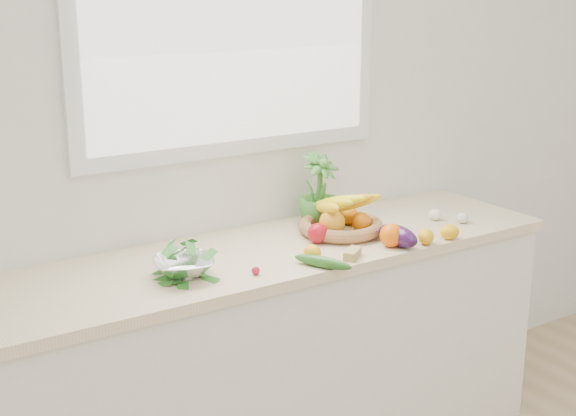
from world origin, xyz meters
TOP-DOWN VIEW (x-y plane):
  - back_wall at (0.00, 2.25)m, footprint 4.50×0.02m
  - counter_cabinet at (0.00, 1.95)m, footprint 2.20×0.58m
  - countertop at (0.00, 1.95)m, footprint 2.24×0.62m
  - window_frame at (0.00, 2.23)m, footprint 1.30×0.03m
  - window_pane at (0.00, 2.21)m, footprint 1.18×0.01m
  - orange_loose at (0.37, 1.72)m, footprint 0.11×0.11m
  - lemon_a at (0.04, 1.76)m, footprint 0.06×0.07m
  - lemon_b at (0.50, 1.68)m, footprint 0.09×0.09m
  - lemon_c at (0.61, 1.67)m, footprint 0.09×0.09m
  - apple at (0.17, 1.91)m, footprint 0.10×0.10m
  - ginger at (0.18, 1.70)m, footprint 0.10×0.09m
  - garlic_a at (0.75, 1.89)m, footprint 0.07×0.07m
  - garlic_b at (0.18, 1.92)m, footprint 0.07×0.07m
  - garlic_c at (0.81, 1.80)m, footprint 0.05×0.05m
  - eggplant at (0.40, 1.72)m, footprint 0.08×0.20m
  - cucumber at (0.03, 1.68)m, footprint 0.14×0.22m
  - radish at (-0.20, 1.75)m, footprint 0.03×0.03m
  - potted_herb at (0.31, 2.11)m, footprint 0.22×0.22m
  - fruit_basket at (0.31, 1.96)m, footprint 0.44×0.44m
  - colander_with_spinach at (-0.41, 1.86)m, footprint 0.25×0.25m

SIDE VIEW (x-z plane):
  - counter_cabinet at x=0.00m, z-range 0.00..0.86m
  - countertop at x=0.00m, z-range 0.86..0.90m
  - radish at x=-0.20m, z-range 0.90..0.93m
  - ginger at x=0.18m, z-range 0.90..0.93m
  - cucumber at x=0.03m, z-range 0.90..0.94m
  - garlic_c at x=0.81m, z-range 0.90..0.94m
  - garlic_a at x=0.75m, z-range 0.90..0.95m
  - garlic_b at x=0.18m, z-range 0.90..0.95m
  - lemon_a at x=0.04m, z-range 0.90..0.96m
  - lemon_c at x=0.61m, z-range 0.90..0.96m
  - lemon_b at x=0.50m, z-range 0.90..0.96m
  - apple at x=0.17m, z-range 0.90..0.98m
  - eggplant at x=0.40m, z-range 0.90..0.98m
  - orange_loose at x=0.37m, z-range 0.90..0.99m
  - fruit_basket at x=0.31m, z-range 0.86..1.04m
  - colander_with_spinach at x=-0.41m, z-range 0.90..1.01m
  - potted_herb at x=0.31m, z-range 0.88..1.19m
  - back_wall at x=0.00m, z-range 0.00..2.70m
  - window_frame at x=0.00m, z-range 1.20..2.30m
  - window_pane at x=0.00m, z-range 1.26..2.24m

